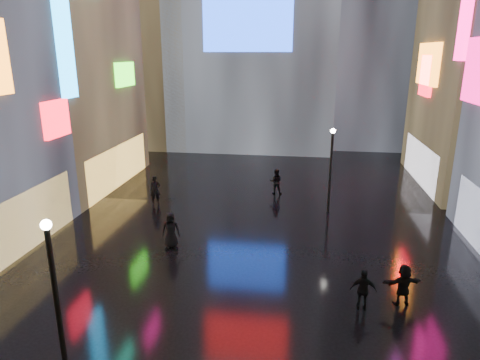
# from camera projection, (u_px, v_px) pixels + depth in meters

# --- Properties ---
(ground) EXTENTS (140.00, 140.00, 0.00)m
(ground) POSITION_uv_depth(u_px,v_px,m) (260.00, 224.00, 24.59)
(ground) COLOR black
(ground) RESTS_ON ground
(building_left_far) EXTENTS (10.28, 12.00, 22.00)m
(building_left_far) POSITION_uv_depth(u_px,v_px,m) (40.00, 29.00, 29.35)
(building_left_far) COLOR black
(building_left_far) RESTS_ON ground
(tower_flank_left) EXTENTS (10.00, 10.00, 26.00)m
(tower_flank_left) POSITION_uv_depth(u_px,v_px,m) (147.00, 16.00, 43.66)
(tower_flank_left) COLOR black
(tower_flank_left) RESTS_ON ground
(lamp_near) EXTENTS (0.30, 0.30, 5.20)m
(lamp_near) POSITION_uv_depth(u_px,v_px,m) (56.00, 294.00, 12.00)
(lamp_near) COLOR black
(lamp_near) RESTS_ON ground
(lamp_far) EXTENTS (0.30, 0.30, 5.20)m
(lamp_far) POSITION_uv_depth(u_px,v_px,m) (331.00, 166.00, 25.61)
(lamp_far) COLOR black
(lamp_far) RESTS_ON ground
(pedestrian_3) EXTENTS (0.99, 0.46, 1.66)m
(pedestrian_3) POSITION_uv_depth(u_px,v_px,m) (363.00, 290.00, 16.19)
(pedestrian_3) COLOR black
(pedestrian_3) RESTS_ON ground
(pedestrian_4) EXTENTS (1.02, 0.80, 1.83)m
(pedestrian_4) POSITION_uv_depth(u_px,v_px,m) (171.00, 230.00, 21.42)
(pedestrian_4) COLOR black
(pedestrian_4) RESTS_ON ground
(pedestrian_5) EXTENTS (1.64, 0.89, 1.69)m
(pedestrian_5) POSITION_uv_depth(u_px,v_px,m) (403.00, 285.00, 16.51)
(pedestrian_5) COLOR black
(pedestrian_5) RESTS_ON ground
(pedestrian_6) EXTENTS (0.81, 0.70, 1.88)m
(pedestrian_6) POSITION_uv_depth(u_px,v_px,m) (155.00, 190.00, 27.50)
(pedestrian_6) COLOR black
(pedestrian_6) RESTS_ON ground
(pedestrian_7) EXTENTS (0.88, 0.69, 1.76)m
(pedestrian_7) POSITION_uv_depth(u_px,v_px,m) (276.00, 182.00, 29.57)
(pedestrian_7) COLOR black
(pedestrian_7) RESTS_ON ground
(umbrella_2) EXTENTS (0.96, 0.95, 0.80)m
(umbrella_2) POSITION_uv_depth(u_px,v_px,m) (170.00, 205.00, 21.04)
(umbrella_2) COLOR black
(umbrella_2) RESTS_ON pedestrian_4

